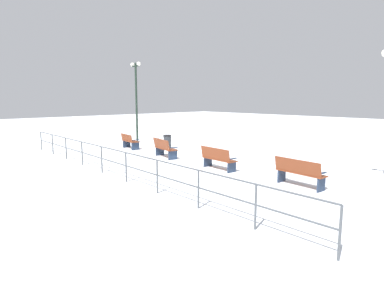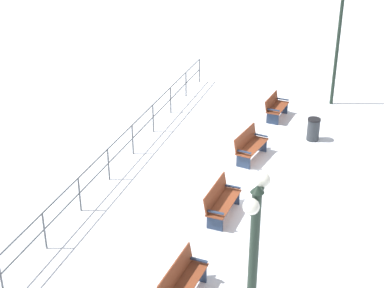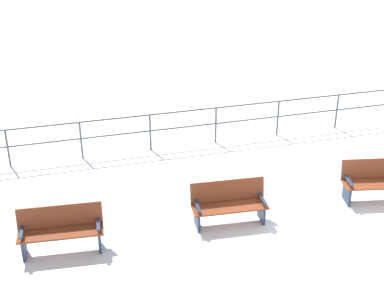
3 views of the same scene
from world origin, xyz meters
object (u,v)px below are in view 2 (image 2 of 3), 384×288
bench_third (250,145)px  bench_fourth (276,107)px  bench_nearest (182,282)px  bench_second (221,201)px  lamppost_near (253,273)px  lamppost_middle (340,20)px  trash_bin (313,129)px

bench_third → bench_fourth: 3.56m
bench_nearest → bench_fourth: size_ratio=1.20×
bench_second → bench_third: bearing=94.2°
bench_nearest → bench_fourth: bench_nearest is taller
lamppost_near → lamppost_middle: (0.00, 14.88, 0.60)m
lamppost_near → lamppost_middle: bearing=90.0°
lamppost_middle → trash_bin: (-0.27, -3.61, -2.98)m
lamppost_near → bench_nearest: bearing=133.1°
bench_third → bench_fourth: size_ratio=1.16×
bench_second → bench_fourth: size_ratio=1.16×
bench_fourth → trash_bin: size_ratio=1.78×
bench_second → bench_third: (-0.01, 3.57, 0.01)m
bench_second → lamppost_middle: (2.04, 9.24, 2.91)m
bench_fourth → bench_nearest: bearing=-83.7°
bench_third → trash_bin: (1.79, 2.06, -0.07)m
bench_third → trash_bin: bench_third is taller
lamppost_near → bench_third: bearing=102.6°
bench_third → lamppost_near: 9.71m
bench_second → lamppost_near: size_ratio=0.38×
bench_nearest → trash_bin: (1.67, 9.19, -0.10)m
bench_nearest → trash_bin: bearing=84.2°
bench_nearest → lamppost_middle: bearing=85.9°
bench_second → bench_fourth: bearing=92.6°
bench_second → lamppost_near: bearing=-66.1°
bench_nearest → lamppost_middle: 13.27m
lamppost_near → trash_bin: 11.52m
bench_nearest → bench_third: bench_nearest is taller
lamppost_near → lamppost_middle: 14.89m
bench_third → lamppost_near: bearing=-66.9°
bench_fourth → trash_bin: 2.19m
bench_second → lamppost_near: lamppost_near is taller
bench_second → bench_third: bench_third is taller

